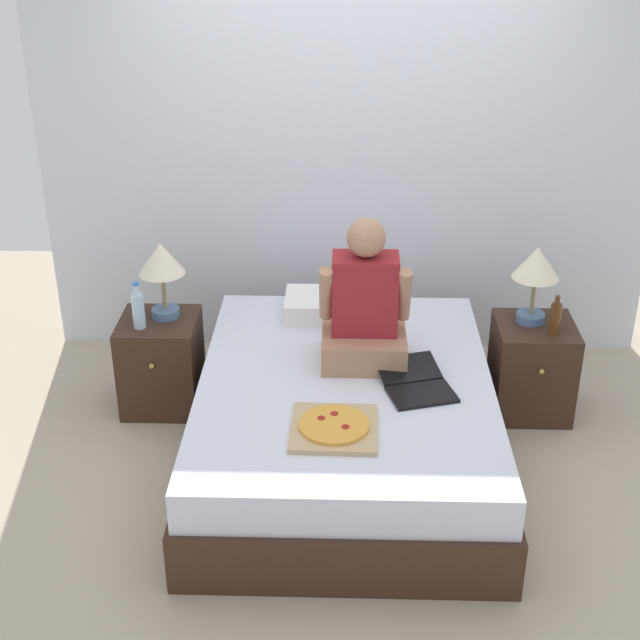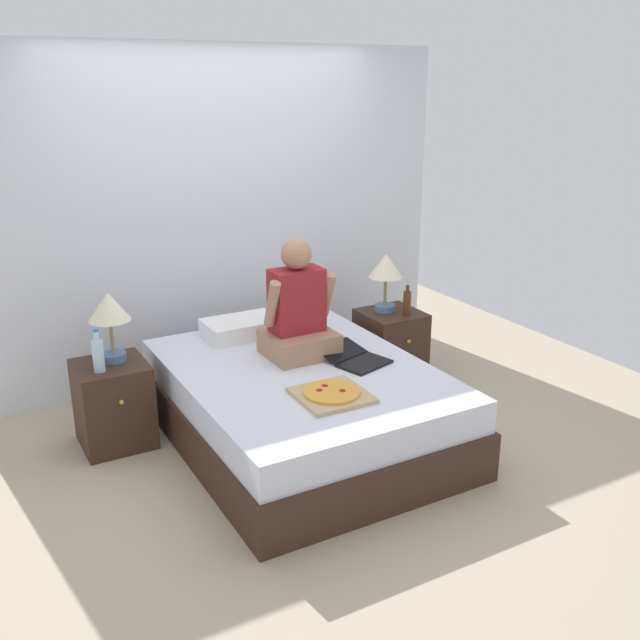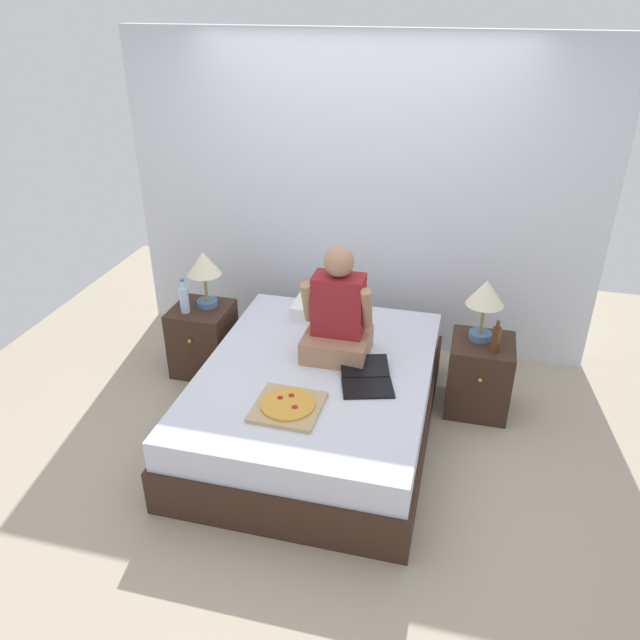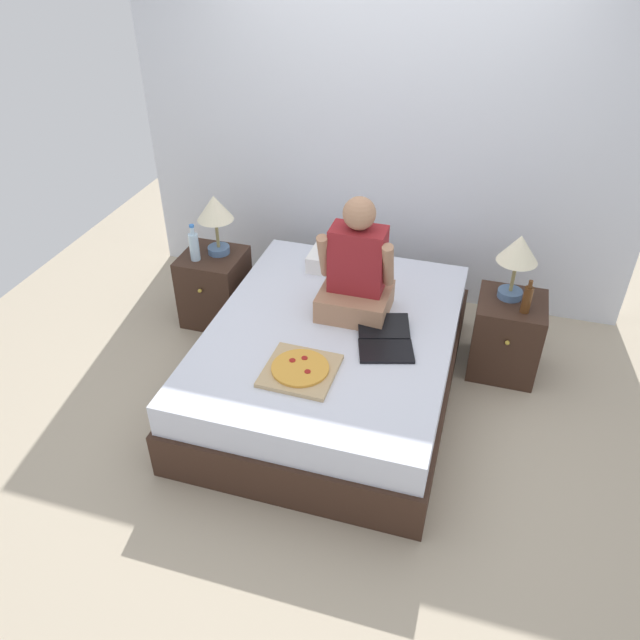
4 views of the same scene
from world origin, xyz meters
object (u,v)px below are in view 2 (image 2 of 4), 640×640
object	(u,v)px
lamp_on_right_nightstand	(386,270)
person_seated	(298,313)
beer_bottle	(407,302)
nightstand_right	(390,346)
lamp_on_left_nightstand	(109,312)
nightstand_left	(114,404)
pizza_box	(332,394)
water_bottle	(98,355)
bed	(302,405)
laptop	(357,359)

from	to	relation	value
lamp_on_right_nightstand	person_seated	distance (m)	1.02
beer_bottle	nightstand_right	bearing A→B (deg)	125.01
lamp_on_left_nightstand	nightstand_left	bearing A→B (deg)	-128.63
nightstand_right	person_seated	bearing A→B (deg)	-161.36
nightstand_left	person_seated	size ratio (longest dim) A/B	0.71
nightstand_left	lamp_on_left_nightstand	size ratio (longest dim) A/B	1.23
nightstand_left	pizza_box	bearing A→B (deg)	-45.22
lamp_on_left_nightstand	water_bottle	distance (m)	0.28
bed	pizza_box	xyz separation A→B (m)	(-0.05, -0.48, 0.28)
laptop	pizza_box	distance (m)	0.56
lamp_on_right_nightstand	pizza_box	xyz separation A→B (m)	(-1.09, -1.08, -0.35)
lamp_on_left_nightstand	lamp_on_right_nightstand	size ratio (longest dim) A/B	1.00
lamp_on_right_nightstand	pizza_box	size ratio (longest dim) A/B	1.10
lamp_on_right_nightstand	laptop	distance (m)	1.03
beer_bottle	pizza_box	size ratio (longest dim) A/B	0.56
nightstand_left	laptop	xyz separation A→B (m)	(1.43, -0.64, 0.25)
bed	person_seated	bearing A→B (deg)	67.09
lamp_on_right_nightstand	laptop	xyz separation A→B (m)	(-0.69, -0.69, -0.35)
nightstand_right	beer_bottle	distance (m)	0.39
nightstand_right	pizza_box	size ratio (longest dim) A/B	1.35
nightstand_left	pizza_box	size ratio (longest dim) A/B	1.35
lamp_on_left_nightstand	water_bottle	bearing A→B (deg)	-130.60
nightstand_left	beer_bottle	world-z (taller)	beer_bottle
water_bottle	beer_bottle	size ratio (longest dim) A/B	1.20
pizza_box	laptop	bearing A→B (deg)	43.23
nightstand_left	nightstand_right	bearing A→B (deg)	0.00
bed	lamp_on_right_nightstand	xyz separation A→B (m)	(1.04, 0.60, 0.63)
nightstand_right	person_seated	xyz separation A→B (m)	(-0.98, -0.33, 0.52)
water_bottle	person_seated	xyz separation A→B (m)	(1.24, -0.24, 0.13)
lamp_on_left_nightstand	water_bottle	world-z (taller)	lamp_on_left_nightstand
water_bottle	beer_bottle	world-z (taller)	water_bottle
nightstand_right	lamp_on_right_nightstand	world-z (taller)	lamp_on_right_nightstand
bed	laptop	xyz separation A→B (m)	(0.36, -0.09, 0.28)
bed	water_bottle	bearing A→B (deg)	158.19
person_seated	laptop	bearing A→B (deg)	-49.81
bed	lamp_on_left_nightstand	bearing A→B (deg)	149.78
lamp_on_left_nightstand	laptop	size ratio (longest dim) A/B	0.92
nightstand_left	water_bottle	bearing A→B (deg)	-131.65
water_bottle	person_seated	world-z (taller)	person_seated
nightstand_right	lamp_on_left_nightstand	bearing A→B (deg)	178.64
laptop	pizza_box	world-z (taller)	laptop
person_seated	lamp_on_left_nightstand	bearing A→B (deg)	161.33
nightstand_left	laptop	size ratio (longest dim) A/B	1.13
beer_bottle	laptop	distance (m)	0.96
bed	beer_bottle	bearing A→B (deg)	21.55
lamp_on_left_nightstand	pizza_box	world-z (taller)	lamp_on_left_nightstand
nightstand_right	person_seated	size ratio (longest dim) A/B	0.71
nightstand_left	lamp_on_left_nightstand	world-z (taller)	lamp_on_left_nightstand
nightstand_left	beer_bottle	size ratio (longest dim) A/B	2.40
nightstand_left	water_bottle	xyz separation A→B (m)	(-0.08, -0.09, 0.39)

